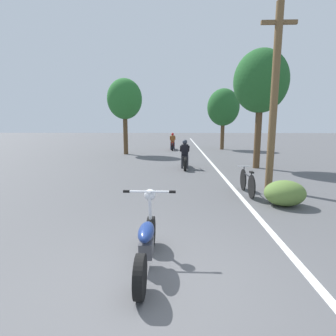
{
  "coord_description": "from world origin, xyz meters",
  "views": [
    {
      "loc": [
        0.19,
        -3.3,
        2.22
      ],
      "look_at": [
        -0.08,
        4.43,
        0.9
      ],
      "focal_mm": 28.0,
      "sensor_mm": 36.0,
      "label": 1
    }
  ],
  "objects_px": {
    "roadside_tree_right_near": "(261,82)",
    "roadside_tree_left": "(125,100)",
    "roadside_tree_right_far": "(223,108)",
    "motorcycle_foreground": "(147,241)",
    "motorcycle_rider_far": "(173,143)",
    "motorcycle_rider_lead": "(185,157)",
    "utility_pole": "(274,98)",
    "bicycle_parked": "(247,182)"
  },
  "relations": [
    {
      "from": "motorcycle_foreground",
      "to": "motorcycle_rider_far",
      "type": "bearing_deg",
      "value": 89.81
    },
    {
      "from": "roadside_tree_right_near",
      "to": "motorcycle_foreground",
      "type": "bearing_deg",
      "value": -115.3
    },
    {
      "from": "roadside_tree_right_near",
      "to": "motorcycle_rider_far",
      "type": "xyz_separation_m",
      "value": [
        -4.4,
        9.14,
        -3.64
      ]
    },
    {
      "from": "motorcycle_foreground",
      "to": "motorcycle_rider_lead",
      "type": "bearing_deg",
      "value": 84.77
    },
    {
      "from": "motorcycle_foreground",
      "to": "motorcycle_rider_far",
      "type": "height_order",
      "value": "motorcycle_rider_far"
    },
    {
      "from": "roadside_tree_right_near",
      "to": "motorcycle_rider_far",
      "type": "relative_size",
      "value": 2.62
    },
    {
      "from": "roadside_tree_right_near",
      "to": "bicycle_parked",
      "type": "height_order",
      "value": "roadside_tree_right_near"
    },
    {
      "from": "roadside_tree_right_near",
      "to": "motorcycle_foreground",
      "type": "relative_size",
      "value": 2.93
    },
    {
      "from": "roadside_tree_right_near",
      "to": "bicycle_parked",
      "type": "relative_size",
      "value": 3.32
    },
    {
      "from": "utility_pole",
      "to": "roadside_tree_right_far",
      "type": "relative_size",
      "value": 1.14
    },
    {
      "from": "roadside_tree_right_near",
      "to": "roadside_tree_right_far",
      "type": "xyz_separation_m",
      "value": [
        -0.1,
        9.71,
        -0.62
      ]
    },
    {
      "from": "roadside_tree_right_far",
      "to": "motorcycle_rider_lead",
      "type": "height_order",
      "value": "roadside_tree_right_far"
    },
    {
      "from": "utility_pole",
      "to": "motorcycle_foreground",
      "type": "xyz_separation_m",
      "value": [
        -3.58,
        -5.01,
        -2.61
      ]
    },
    {
      "from": "motorcycle_foreground",
      "to": "motorcycle_rider_lead",
      "type": "distance_m",
      "value": 9.23
    },
    {
      "from": "utility_pole",
      "to": "bicycle_parked",
      "type": "xyz_separation_m",
      "value": [
        -0.89,
        -0.62,
        -2.65
      ]
    },
    {
      "from": "utility_pole",
      "to": "roadside_tree_right_far",
      "type": "xyz_separation_m",
      "value": [
        0.79,
        14.14,
        0.53
      ]
    },
    {
      "from": "motorcycle_rider_lead",
      "to": "utility_pole",
      "type": "bearing_deg",
      "value": -56.83
    },
    {
      "from": "bicycle_parked",
      "to": "roadside_tree_left",
      "type": "bearing_deg",
      "value": 118.86
    },
    {
      "from": "roadside_tree_left",
      "to": "bicycle_parked",
      "type": "xyz_separation_m",
      "value": [
        5.99,
        -10.86,
        -3.52
      ]
    },
    {
      "from": "roadside_tree_right_near",
      "to": "bicycle_parked",
      "type": "bearing_deg",
      "value": -109.36
    },
    {
      "from": "utility_pole",
      "to": "motorcycle_rider_far",
      "type": "xyz_separation_m",
      "value": [
        -3.51,
        13.58,
        -2.49
      ]
    },
    {
      "from": "motorcycle_foreground",
      "to": "utility_pole",
      "type": "bearing_deg",
      "value": 54.47
    },
    {
      "from": "roadside_tree_right_near",
      "to": "motorcycle_rider_lead",
      "type": "distance_m",
      "value": 5.14
    },
    {
      "from": "roadside_tree_right_near",
      "to": "motorcycle_rider_lead",
      "type": "xyz_separation_m",
      "value": [
        -3.62,
        -0.25,
        -3.63
      ]
    },
    {
      "from": "motorcycle_rider_far",
      "to": "bicycle_parked",
      "type": "height_order",
      "value": "motorcycle_rider_far"
    },
    {
      "from": "roadside_tree_left",
      "to": "motorcycle_foreground",
      "type": "height_order",
      "value": "roadside_tree_left"
    },
    {
      "from": "roadside_tree_right_near",
      "to": "roadside_tree_left",
      "type": "xyz_separation_m",
      "value": [
        -7.76,
        5.8,
        -0.28
      ]
    },
    {
      "from": "roadside_tree_right_near",
      "to": "bicycle_parked",
      "type": "distance_m",
      "value": 6.57
    },
    {
      "from": "roadside_tree_right_far",
      "to": "motorcycle_rider_far",
      "type": "xyz_separation_m",
      "value": [
        -4.3,
        -0.56,
        -3.02
      ]
    },
    {
      "from": "roadside_tree_right_far",
      "to": "roadside_tree_left",
      "type": "xyz_separation_m",
      "value": [
        -7.66,
        -3.9,
        0.34
      ]
    },
    {
      "from": "roadside_tree_right_near",
      "to": "roadside_tree_left",
      "type": "distance_m",
      "value": 9.69
    },
    {
      "from": "motorcycle_foreground",
      "to": "motorcycle_rider_far",
      "type": "relative_size",
      "value": 0.9
    },
    {
      "from": "roadside_tree_right_far",
      "to": "motorcycle_rider_far",
      "type": "relative_size",
      "value": 2.36
    },
    {
      "from": "motorcycle_foreground",
      "to": "motorcycle_rider_lead",
      "type": "xyz_separation_m",
      "value": [
        0.84,
        9.19,
        0.12
      ]
    },
    {
      "from": "roadside_tree_right_near",
      "to": "motorcycle_foreground",
      "type": "xyz_separation_m",
      "value": [
        -4.46,
        -9.44,
        -3.76
      ]
    },
    {
      "from": "roadside_tree_right_far",
      "to": "motorcycle_foreground",
      "type": "distance_m",
      "value": 19.89
    },
    {
      "from": "roadside_tree_right_far",
      "to": "motorcycle_rider_lead",
      "type": "relative_size",
      "value": 2.53
    },
    {
      "from": "utility_pole",
      "to": "roadside_tree_right_near",
      "type": "bearing_deg",
      "value": 78.69
    },
    {
      "from": "motorcycle_rider_lead",
      "to": "motorcycle_rider_far",
      "type": "distance_m",
      "value": 9.43
    },
    {
      "from": "roadside_tree_left",
      "to": "motorcycle_foreground",
      "type": "distance_m",
      "value": 15.98
    },
    {
      "from": "utility_pole",
      "to": "roadside_tree_left",
      "type": "distance_m",
      "value": 12.36
    },
    {
      "from": "motorcycle_rider_far",
      "to": "roadside_tree_right_far",
      "type": "bearing_deg",
      "value": 7.44
    }
  ]
}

